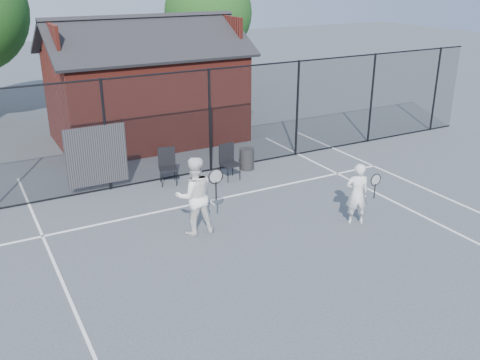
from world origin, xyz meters
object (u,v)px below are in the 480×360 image
chair_left (168,167)px  chair_right (230,163)px  clubhouse (146,93)px  player_back (194,196)px  player_front (357,194)px  waste_bin (247,159)px

chair_left → chair_right: size_ratio=1.00×
clubhouse → player_back: clubhouse is taller
player_front → chair_left: 5.27m
clubhouse → chair_right: size_ratio=6.58×
clubhouse → chair_right: bearing=-82.2°
player_back → waste_bin: bearing=45.2°
chair_right → waste_bin: 0.97m
chair_left → waste_bin: bearing=14.4°
chair_right → waste_bin: chair_right is taller
player_front → chair_left: size_ratio=1.50×
clubhouse → chair_left: size_ratio=6.61×
clubhouse → waste_bin: size_ratio=10.28×
clubhouse → player_front: (1.94, -8.78, -0.87)m
player_front → player_back: player_back is taller
player_back → waste_bin: 4.33m
player_back → waste_bin: (3.02, 3.04, -0.58)m
chair_left → chair_right: (1.67, -0.50, 0.00)m
player_front → waste_bin: size_ratio=2.33×
player_back → chair_left: player_back is taller
chair_left → waste_bin: size_ratio=1.55×
chair_right → player_back: bearing=-135.3°
clubhouse → player_front: bearing=-77.5°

